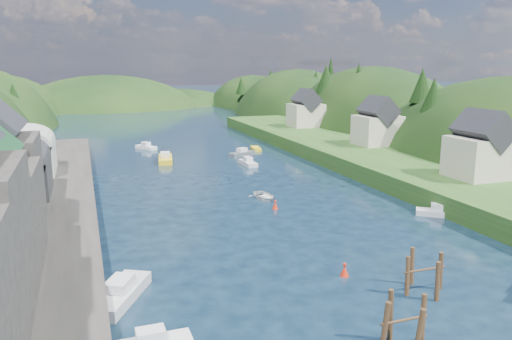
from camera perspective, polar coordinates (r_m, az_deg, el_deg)
name	(u,v)px	position (r m, az deg, el deg)	size (l,w,h in m)	color
ground	(211,167)	(79.46, -5.22, 0.32)	(600.00, 600.00, 0.00)	black
hillside_right	(370,165)	(121.29, 12.90, 0.59)	(36.00, 245.56, 48.00)	black
far_hills	(137,133)	(202.33, -13.41, 4.12)	(103.00, 68.00, 44.00)	black
hill_trees	(190,92)	(91.95, -7.55, 8.87)	(93.05, 149.82, 12.67)	black
quay_left	(27,241)	(48.30, -24.73, -7.34)	(12.00, 110.00, 2.00)	#2D2B28
boat_sheds	(20,156)	(65.87, -25.33, 1.42)	(7.00, 21.00, 7.50)	#2D2D30
terrace_right	(382,161)	(80.14, 14.21, 0.97)	(16.00, 120.00, 2.40)	#234719
right_bank_cottages	(371,125)	(87.96, 13.04, 5.06)	(9.00, 59.24, 8.41)	beige
piling_cluster_near	(403,330)	(30.73, 16.50, -17.12)	(3.06, 2.87, 3.96)	#382314
piling_cluster_far	(424,277)	(38.47, 18.66, -11.49)	(3.42, 3.17, 3.48)	#382314
channel_buoy_near	(345,270)	(39.91, 10.09, -11.22)	(0.70, 0.70, 1.10)	red
channel_buoy_far	(275,205)	(56.49, 2.20, -4.02)	(0.70, 0.70, 1.10)	red
moored_boats	(260,223)	(49.83, 0.50, -6.08)	(38.75, 84.92, 2.29)	silver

